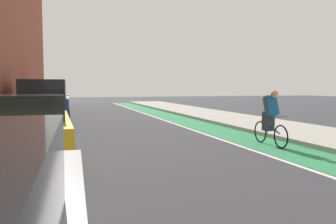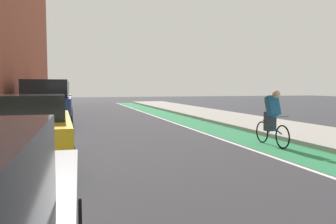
% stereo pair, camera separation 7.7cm
% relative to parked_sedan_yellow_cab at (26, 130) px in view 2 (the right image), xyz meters
% --- Properties ---
extents(ground_plane, '(92.25, 92.25, 0.00)m').
position_rel_parked_sedan_yellow_cab_xyz_m(ground_plane, '(3.14, 5.91, -0.79)').
color(ground_plane, '#38383D').
extents(bike_lane_paint, '(1.60, 41.93, 0.00)m').
position_rel_parked_sedan_yellow_cab_xyz_m(bike_lane_paint, '(6.52, 7.91, -0.78)').
color(bike_lane_paint, '#2D8451').
rests_on(bike_lane_paint, ground).
extents(lane_divider_stripe, '(0.12, 41.93, 0.00)m').
position_rel_parked_sedan_yellow_cab_xyz_m(lane_divider_stripe, '(5.62, 7.91, -0.78)').
color(lane_divider_stripe, white).
rests_on(lane_divider_stripe, ground).
extents(sidewalk_right, '(3.43, 41.93, 0.14)m').
position_rel_parked_sedan_yellow_cab_xyz_m(sidewalk_right, '(9.04, 7.91, -0.72)').
color(sidewalk_right, '#A8A59E').
rests_on(sidewalk_right, ground).
extents(parked_sedan_yellow_cab, '(2.01, 4.56, 1.53)m').
position_rel_parked_sedan_yellow_cab_xyz_m(parked_sedan_yellow_cab, '(0.00, 0.00, 0.00)').
color(parked_sedan_yellow_cab, yellow).
rests_on(parked_sedan_yellow_cab, ground).
extents(parked_suv_blue, '(1.98, 4.36, 1.98)m').
position_rel_parked_sedan_yellow_cab_xyz_m(parked_suv_blue, '(-0.00, 6.75, 0.23)').
color(parked_suv_blue, navy).
rests_on(parked_suv_blue, ground).
extents(parked_suv_red, '(1.97, 4.50, 1.98)m').
position_rel_parked_sedan_yellow_cab_xyz_m(parked_suv_red, '(0.00, 12.95, 0.23)').
color(parked_suv_red, red).
rests_on(parked_suv_red, ground).
extents(cyclist_trailing, '(0.48, 1.71, 1.61)m').
position_rel_parked_sedan_yellow_cab_xyz_m(cyclist_trailing, '(6.52, 0.81, 0.06)').
color(cyclist_trailing, black).
rests_on(cyclist_trailing, ground).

